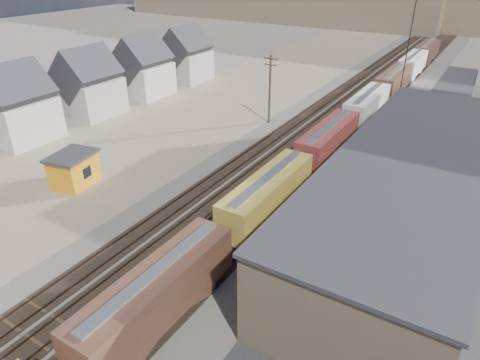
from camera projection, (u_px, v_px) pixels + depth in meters
The scene contains 11 objects.
ground at pixel (83, 336), 28.42m from camera, with size 300.00×300.00×0.00m, color #6B6356.
ballast_bed at pixel (342, 117), 65.98m from camera, with size 18.00×200.00×0.06m, color #4C4742.
dirt_yard at pixel (199, 113), 67.71m from camera, with size 24.00×180.00×0.03m, color #806E58.
rail_tracks at pixel (338, 116), 66.20m from camera, with size 11.40×200.00×0.24m.
freight_train at pixel (349, 121), 56.52m from camera, with size 3.00×119.74×4.46m.
warehouse at pixel (410, 189), 38.57m from camera, with size 12.40×40.40×7.25m.
utility_pole_north at pixel (270, 88), 61.41m from camera, with size 2.20×0.32×10.00m.
radio_mast at pixel (407, 50), 66.44m from camera, with size 1.20×0.16×18.00m.
townhouse_row at pixel (55, 97), 60.86m from camera, with size 8.15×68.16×10.47m.
maintenance_shed at pixel (74, 169), 46.11m from camera, with size 4.71×5.59×3.63m.
parked_car_blue at pixel (478, 167), 49.09m from camera, with size 2.37×5.13×1.43m, color navy.
Camera 1 is at (19.47, -11.71, 22.56)m, focal length 32.00 mm.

